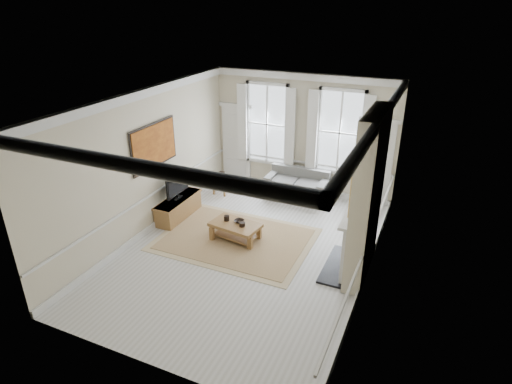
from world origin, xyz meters
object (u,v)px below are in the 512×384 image
at_px(coffee_table, 235,227).
at_px(tv_stand, 178,208).
at_px(sofa, 298,186).
at_px(side_table, 222,180).

distance_m(coffee_table, tv_stand, 1.90).
distance_m(sofa, coffee_table, 2.85).
xyz_separation_m(side_table, coffee_table, (1.52, -2.19, -0.06)).
xyz_separation_m(side_table, tv_stand, (-0.33, -1.76, -0.15)).
relative_size(sofa, coffee_table, 1.40).
bearing_deg(tv_stand, coffee_table, -13.03).
distance_m(side_table, coffee_table, 2.67).
height_order(sofa, tv_stand, sofa).
bearing_deg(tv_stand, sofa, 44.37).
relative_size(sofa, tv_stand, 1.15).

